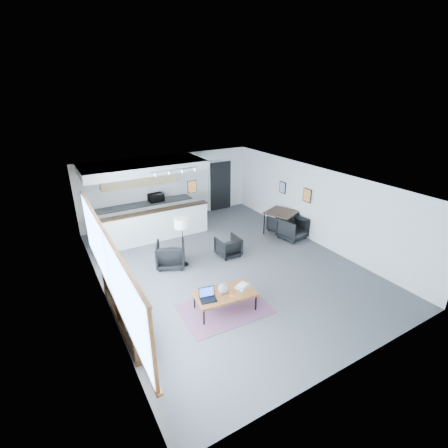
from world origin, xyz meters
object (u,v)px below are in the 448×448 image
coffee_table (225,294)px  armchair_right (228,246)px  floor_lamp (182,224)px  dining_table (282,214)px  laptop (207,296)px  armchair_left (170,253)px  book_stack (242,286)px  ceramic_pot (223,289)px  dining_chair_near (293,229)px  microwave (156,197)px  dining_chair_far (279,223)px

coffee_table → armchair_right: (1.47, 2.31, -0.08)m
armchair_right → floor_lamp: bearing=-7.8°
floor_lamp → dining_table: floor_lamp is taller
laptop → armchair_left: bearing=99.5°
book_stack → floor_lamp: bearing=101.0°
armchair_left → dining_table: bearing=-152.9°
ceramic_pot → dining_table: (4.05, 2.79, 0.18)m
armchair_right → floor_lamp: (-1.47, 0.16, 0.98)m
armchair_right → dining_chair_near: 2.62m
microwave → ceramic_pot: bearing=-101.4°
coffee_table → ceramic_pot: bearing=151.4°
laptop → ceramic_pot: laptop is taller
microwave → floor_lamp: bearing=-103.8°
ceramic_pot → dining_table: dining_table is taller
ceramic_pot → book_stack: 0.53m
floor_lamp → dining_chair_far: floor_lamp is taller
ceramic_pot → floor_lamp: (0.04, 2.44, 0.74)m
coffee_table → armchair_right: size_ratio=2.16×
dining_table → microwave: microwave is taller
armchair_right → floor_lamp: size_ratio=0.46×
coffee_table → floor_lamp: bearing=96.4°
coffee_table → dining_table: bearing=41.5°
book_stack → coffee_table: bearing=178.8°
dining_chair_near → dining_table: bearing=87.5°
dining_table → laptop: bearing=-148.0°
floor_lamp → dining_table: (4.01, 0.34, -0.56)m
coffee_table → dining_chair_far: dining_chair_far is taller
armchair_left → coffee_table: bearing=122.1°
dining_chair_far → microwave: (-3.67, 2.93, 0.82)m
laptop → microwave: bearing=93.5°
dining_chair_far → microwave: size_ratio=1.07×
coffee_table → microwave: 6.00m
dining_chair_near → microwave: size_ratio=1.33×
floor_lamp → dining_chair_far: bearing=7.6°
laptop → microwave: (0.89, 5.93, 0.57)m
armchair_left → microwave: bearing=-78.6°
armchair_right → coffee_table: bearing=55.9°
dining_chair_far → book_stack: bearing=24.2°
laptop → armchair_left: size_ratio=0.50×
book_stack → microwave: bearing=90.6°
dining_chair_far → microwave: bearing=-54.4°
microwave → dining_chair_near: bearing=-52.2°
laptop → floor_lamp: floor_lamp is taller
floor_lamp → coffee_table: bearing=-90.1°
dining_chair_far → armchair_right: bearing=-0.6°
dining_chair_near → laptop: bearing=-164.4°
dining_table → microwave: 4.78m
book_stack → dining_table: (3.53, 2.82, 0.26)m
dining_table → dining_chair_far: bearing=69.0°
dining_chair_near → dining_chair_far: 0.77m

